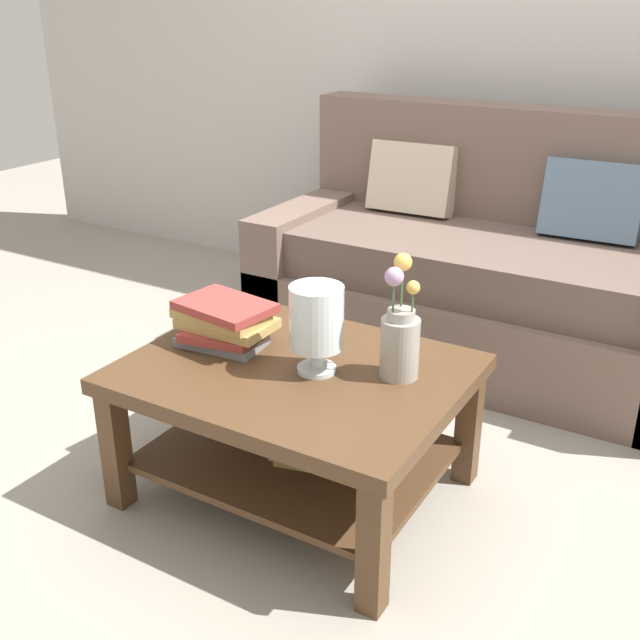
{
  "coord_description": "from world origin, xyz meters",
  "views": [
    {
      "loc": [
        1.13,
        -2.1,
        1.51
      ],
      "look_at": [
        -0.0,
        -0.2,
        0.56
      ],
      "focal_mm": 42.61,
      "sensor_mm": 36.0,
      "label": 1
    }
  ],
  "objects_px": {
    "couch": "(485,275)",
    "coffee_table": "(298,405)",
    "glass_hurricane_vase": "(317,320)",
    "flower_pitcher": "(400,337)",
    "book_stack_main": "(224,322)"
  },
  "relations": [
    {
      "from": "coffee_table",
      "to": "couch",
      "type": "bearing_deg",
      "value": 84.23
    },
    {
      "from": "coffee_table",
      "to": "flower_pitcher",
      "type": "bearing_deg",
      "value": 19.56
    },
    {
      "from": "glass_hurricane_vase",
      "to": "flower_pitcher",
      "type": "distance_m",
      "value": 0.25
    },
    {
      "from": "glass_hurricane_vase",
      "to": "flower_pitcher",
      "type": "bearing_deg",
      "value": 23.24
    },
    {
      "from": "couch",
      "to": "coffee_table",
      "type": "distance_m",
      "value": 1.35
    },
    {
      "from": "coffee_table",
      "to": "glass_hurricane_vase",
      "type": "xyz_separation_m",
      "value": [
        0.07,
        0.01,
        0.3
      ]
    },
    {
      "from": "glass_hurricane_vase",
      "to": "flower_pitcher",
      "type": "height_order",
      "value": "flower_pitcher"
    },
    {
      "from": "book_stack_main",
      "to": "flower_pitcher",
      "type": "height_order",
      "value": "flower_pitcher"
    },
    {
      "from": "couch",
      "to": "book_stack_main",
      "type": "distance_m",
      "value": 1.4
    },
    {
      "from": "glass_hurricane_vase",
      "to": "flower_pitcher",
      "type": "xyz_separation_m",
      "value": [
        0.23,
        0.1,
        -0.04
      ]
    },
    {
      "from": "coffee_table",
      "to": "flower_pitcher",
      "type": "xyz_separation_m",
      "value": [
        0.29,
        0.1,
        0.26
      ]
    },
    {
      "from": "couch",
      "to": "coffee_table",
      "type": "relative_size",
      "value": 1.9
    },
    {
      "from": "couch",
      "to": "flower_pitcher",
      "type": "xyz_separation_m",
      "value": [
        0.16,
        -1.24,
        0.22
      ]
    },
    {
      "from": "couch",
      "to": "glass_hurricane_vase",
      "type": "bearing_deg",
      "value": -93.01
    },
    {
      "from": "book_stack_main",
      "to": "glass_hurricane_vase",
      "type": "distance_m",
      "value": 0.37
    }
  ]
}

